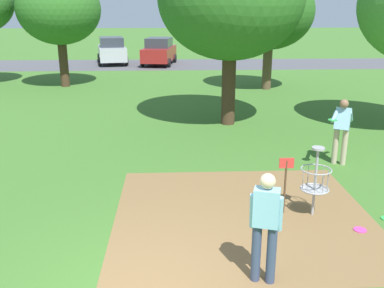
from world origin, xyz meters
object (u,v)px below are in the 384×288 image
object	(u,v)px
player_waiting_left	(342,127)
player_foreground_watching	(265,222)
disc_golf_basket	(312,179)
frisbee_by_tee	(360,230)
tree_near_left	(270,12)
tree_mid_right	(59,9)
parked_car_center_left	(159,51)
parked_car_leftmost	(112,50)

from	to	relation	value
player_waiting_left	player_foreground_watching	bearing A→B (deg)	-121.38
disc_golf_basket	player_foreground_watching	distance (m)	2.49
frisbee_by_tee	tree_near_left	size ratio (longest dim) A/B	0.04
player_foreground_watching	tree_mid_right	world-z (taller)	tree_mid_right
disc_golf_basket	frisbee_by_tee	world-z (taller)	disc_golf_basket
player_waiting_left	parked_car_center_left	size ratio (longest dim) A/B	0.39
frisbee_by_tee	tree_mid_right	distance (m)	18.08
tree_near_left	parked_car_leftmost	bearing A→B (deg)	130.64
disc_golf_basket	parked_car_center_left	size ratio (longest dim) A/B	0.31
tree_mid_right	parked_car_leftmost	bearing A→B (deg)	82.46
frisbee_by_tee	parked_car_leftmost	xyz separation A→B (m)	(-7.61, 24.46, 0.91)
player_foreground_watching	player_waiting_left	size ratio (longest dim) A/B	1.00
disc_golf_basket	player_waiting_left	size ratio (longest dim) A/B	0.81
parked_car_leftmost	parked_car_center_left	distance (m)	3.44
player_foreground_watching	tree_near_left	size ratio (longest dim) A/B	0.32
tree_near_left	parked_car_leftmost	distance (m)	13.90
player_foreground_watching	frisbee_by_tee	size ratio (longest dim) A/B	7.31
tree_near_left	frisbee_by_tee	bearing A→B (deg)	-95.12
player_foreground_watching	tree_mid_right	distance (m)	18.26
frisbee_by_tee	tree_mid_right	xyz separation A→B (m)	(-8.82, 15.33, 3.75)
player_foreground_watching	disc_golf_basket	bearing A→B (deg)	57.04
parked_car_leftmost	tree_mid_right	bearing A→B (deg)	-97.54
tree_near_left	tree_mid_right	world-z (taller)	tree_mid_right
tree_mid_right	parked_car_center_left	size ratio (longest dim) A/B	1.24
player_waiting_left	parked_car_center_left	xyz separation A→B (m)	(-5.12, 20.31, -0.06)
disc_golf_basket	parked_car_leftmost	size ratio (longest dim) A/B	0.31
player_waiting_left	frisbee_by_tee	world-z (taller)	player_waiting_left
tree_mid_right	parked_car_center_left	xyz separation A→B (m)	(4.57, 8.42, -2.84)
disc_golf_basket	player_waiting_left	distance (m)	3.22
disc_golf_basket	player_waiting_left	xyz separation A→B (m)	(1.61, 2.78, 0.23)
player_foreground_watching	tree_near_left	bearing A→B (deg)	77.83
frisbee_by_tee	tree_mid_right	world-z (taller)	tree_mid_right
player_waiting_left	frisbee_by_tee	distance (m)	3.68
tree_near_left	parked_car_center_left	xyz separation A→B (m)	(-5.51, 9.62, -2.73)
tree_near_left	parked_car_center_left	distance (m)	11.42
tree_near_left	player_foreground_watching	bearing A→B (deg)	-102.17
frisbee_by_tee	tree_near_left	distance (m)	14.64
player_waiting_left	tree_mid_right	world-z (taller)	tree_mid_right
tree_mid_right	parked_car_leftmost	distance (m)	9.64
disc_golf_basket	parked_car_center_left	distance (m)	23.35
disc_golf_basket	tree_near_left	size ratio (longest dim) A/B	0.26
player_foreground_watching	frisbee_by_tee	bearing A→B (deg)	34.17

